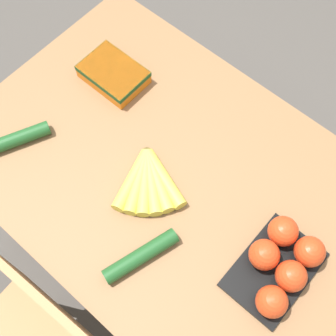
{
  "coord_description": "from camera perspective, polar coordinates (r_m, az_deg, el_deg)",
  "views": [
    {
      "loc": [
        -0.37,
        0.42,
        1.98
      ],
      "look_at": [
        0.0,
        0.0,
        0.8
      ],
      "focal_mm": 50.0,
      "sensor_mm": 36.0,
      "label": 1
    }
  ],
  "objects": [
    {
      "name": "ground_plane",
      "position": [
        2.06,
        0.0,
        -9.65
      ],
      "size": [
        12.0,
        12.0,
        0.0
      ],
      "primitive_type": "plane",
      "color": "#4C4742"
    },
    {
      "name": "dining_table",
      "position": [
        1.44,
        0.0,
        -2.5
      ],
      "size": [
        1.2,
        0.84,
        0.77
      ],
      "color": "olive",
      "rests_on": "ground_plane"
    },
    {
      "name": "banana_bunch",
      "position": [
        1.3,
        -2.42,
        -1.55
      ],
      "size": [
        0.2,
        0.2,
        0.04
      ],
      "color": "brown",
      "rests_on": "dining_table"
    },
    {
      "name": "tomato_pack",
      "position": [
        1.24,
        13.78,
        -11.25
      ],
      "size": [
        0.17,
        0.26,
        0.09
      ],
      "color": "black",
      "rests_on": "dining_table"
    },
    {
      "name": "carrot_bag",
      "position": [
        1.49,
        -6.67,
        11.38
      ],
      "size": [
        0.19,
        0.14,
        0.05
      ],
      "color": "orange",
      "rests_on": "dining_table"
    },
    {
      "name": "cucumber_near",
      "position": [
        1.43,
        -18.27,
        3.26
      ],
      "size": [
        0.13,
        0.21,
        0.04
      ],
      "color": "#1E5123",
      "rests_on": "dining_table"
    },
    {
      "name": "cucumber_far",
      "position": [
        1.23,
        -3.34,
        -10.66
      ],
      "size": [
        0.1,
        0.22,
        0.04
      ],
      "color": "#1E5123",
      "rests_on": "dining_table"
    }
  ]
}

